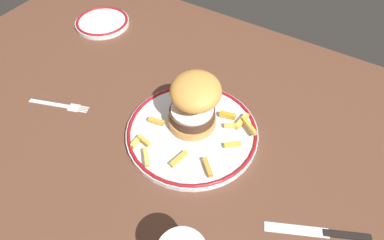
% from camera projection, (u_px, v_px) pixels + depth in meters
% --- Properties ---
extents(ground_plane, '(1.37, 0.96, 0.04)m').
position_uv_depth(ground_plane, '(166.00, 144.00, 0.74)').
color(ground_plane, brown).
extents(dinner_plate, '(0.28, 0.28, 0.02)m').
position_uv_depth(dinner_plate, '(192.00, 132.00, 0.73)').
color(dinner_plate, silver).
rests_on(dinner_plate, ground_plane).
extents(burger, '(0.14, 0.14, 0.12)m').
position_uv_depth(burger, '(194.00, 103.00, 0.70)').
color(burger, '#CA8A42').
rests_on(burger, dinner_plate).
extents(fries_pile, '(0.22, 0.23, 0.02)m').
position_uv_depth(fries_pile, '(201.00, 134.00, 0.71)').
color(fries_pile, gold).
rests_on(fries_pile, dinner_plate).
extents(side_plate, '(0.15, 0.15, 0.02)m').
position_uv_depth(side_plate, '(102.00, 22.00, 1.00)').
color(side_plate, silver).
rests_on(side_plate, ground_plane).
extents(fork, '(0.14, 0.06, 0.00)m').
position_uv_depth(fork, '(60.00, 105.00, 0.79)').
color(fork, silver).
rests_on(fork, ground_plane).
extents(knife, '(0.17, 0.09, 0.01)m').
position_uv_depth(knife, '(326.00, 233.00, 0.59)').
color(knife, black).
rests_on(knife, ground_plane).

